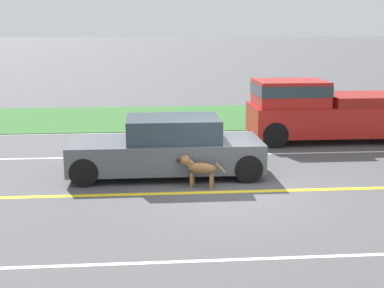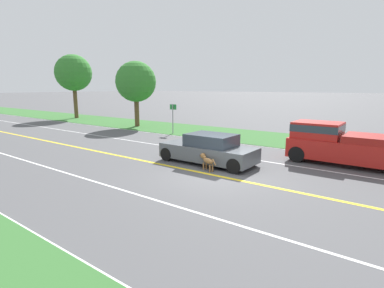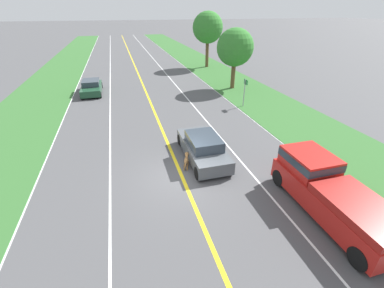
{
  "view_description": "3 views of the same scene",
  "coord_description": "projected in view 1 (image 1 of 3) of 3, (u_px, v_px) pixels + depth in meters",
  "views": [
    {
      "loc": [
        -11.19,
        1.89,
        3.56
      ],
      "look_at": [
        0.7,
        0.88,
        0.95
      ],
      "focal_mm": 50.0,
      "sensor_mm": 36.0,
      "label": 1
    },
    {
      "loc": [
        -10.19,
        -6.32,
        3.62
      ],
      "look_at": [
        1.21,
        2.14,
        0.91
      ],
      "focal_mm": 28.0,
      "sensor_mm": 36.0,
      "label": 2
    },
    {
      "loc": [
        -2.41,
        -10.46,
        7.52
      ],
      "look_at": [
        0.87,
        1.16,
        1.12
      ],
      "focal_mm": 24.0,
      "sensor_mm": 36.0,
      "label": 3
    }
  ],
  "objects": [
    {
      "name": "grass_verge_right",
      "position": [
        194.0,
        117.0,
        21.54
      ],
      "size": [
        6.0,
        160.0,
        0.03
      ],
      "primitive_type": "cube",
      "color": "#33662D",
      "rests_on": "ground"
    },
    {
      "name": "pickup_truck",
      "position": [
        332.0,
        110.0,
        17.0
      ],
      "size": [
        2.06,
        5.72,
        1.94
      ],
      "color": "red",
      "rests_on": "ground"
    },
    {
      "name": "ground_plane",
      "position": [
        234.0,
        192.0,
        11.81
      ],
      "size": [
        400.0,
        400.0,
        0.0
      ],
      "primitive_type": "plane",
      "color": "#4C4C4F"
    },
    {
      "name": "lane_dash_same_dir",
      "position": [
        214.0,
        155.0,
        15.21
      ],
      "size": [
        0.1,
        160.0,
        0.01
      ],
      "primitive_type": "cube",
      "color": "white",
      "rests_on": "ground"
    },
    {
      "name": "dog",
      "position": [
        198.0,
        167.0,
        12.08
      ],
      "size": [
        0.49,
        1.11,
        0.74
      ],
      "rotation": [
        0.0,
        0.0,
        -0.35
      ],
      "color": "olive",
      "rests_on": "ground"
    },
    {
      "name": "ego_car",
      "position": [
        167.0,
        148.0,
        13.07
      ],
      "size": [
        1.9,
        4.66,
        1.43
      ],
      "color": "#51565B",
      "rests_on": "ground"
    },
    {
      "name": "lane_edge_line_right",
      "position": [
        202.0,
        132.0,
        18.62
      ],
      "size": [
        0.14,
        160.0,
        0.01
      ],
      "primitive_type": "cube",
      "color": "white",
      "rests_on": "ground"
    },
    {
      "name": "centre_divider_line",
      "position": [
        234.0,
        192.0,
        11.81
      ],
      "size": [
        0.18,
        160.0,
        0.01
      ],
      "primitive_type": "cube",
      "color": "yellow",
      "rests_on": "ground"
    },
    {
      "name": "lane_dash_oncoming",
      "position": [
        270.0,
        258.0,
        8.4
      ],
      "size": [
        0.1,
        160.0,
        0.01
      ],
      "primitive_type": "cube",
      "color": "white",
      "rests_on": "ground"
    }
  ]
}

